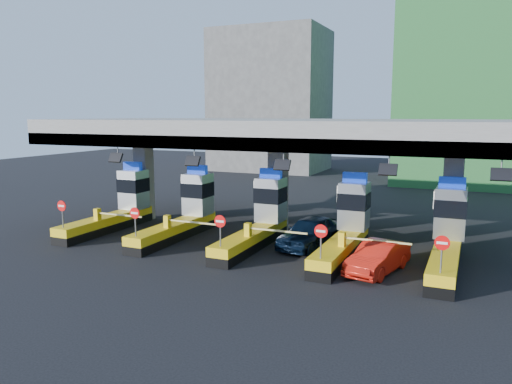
% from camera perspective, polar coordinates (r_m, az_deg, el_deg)
% --- Properties ---
extents(ground, '(120.00, 120.00, 0.00)m').
position_cam_1_polar(ground, '(28.53, 0.30, -5.97)').
color(ground, black).
rests_on(ground, ground).
extents(toll_canopy, '(28.00, 12.09, 7.00)m').
position_cam_1_polar(toll_canopy, '(30.25, 2.50, 6.64)').
color(toll_canopy, slate).
rests_on(toll_canopy, ground).
extents(toll_lane_far_left, '(4.43, 8.00, 4.16)m').
position_cam_1_polar(toll_lane_far_left, '(33.61, -15.34, -1.57)').
color(toll_lane_far_left, black).
rests_on(toll_lane_far_left, ground).
extents(toll_lane_left, '(4.43, 8.00, 4.16)m').
position_cam_1_polar(toll_lane_left, '(30.73, -8.07, -2.30)').
color(toll_lane_left, black).
rests_on(toll_lane_left, ground).
extents(toll_lane_center, '(4.43, 8.00, 4.16)m').
position_cam_1_polar(toll_lane_center, '(28.45, 0.53, -3.12)').
color(toll_lane_center, black).
rests_on(toll_lane_center, ground).
extents(toll_lane_right, '(4.43, 8.00, 4.16)m').
position_cam_1_polar(toll_lane_right, '(26.92, 10.37, -3.97)').
color(toll_lane_right, black).
rests_on(toll_lane_right, ground).
extents(toll_lane_far_right, '(4.43, 8.00, 4.16)m').
position_cam_1_polar(toll_lane_far_right, '(26.26, 21.07, -4.75)').
color(toll_lane_far_right, black).
rests_on(toll_lane_far_right, ground).
extents(bg_building_scaffold, '(18.00, 12.00, 28.00)m').
position_cam_1_polar(bg_building_scaffold, '(57.67, 25.54, 14.71)').
color(bg_building_scaffold, '#1E5926').
rests_on(bg_building_scaffold, ground).
extents(bg_building_concrete, '(14.00, 10.00, 18.00)m').
position_cam_1_polar(bg_building_concrete, '(66.21, 1.66, 10.36)').
color(bg_building_concrete, '#4C4C49').
rests_on(bg_building_concrete, ground).
extents(van, '(2.90, 5.29, 1.71)m').
position_cam_1_polar(van, '(27.89, 6.20, -4.57)').
color(van, black).
rests_on(van, ground).
extents(red_car, '(2.52, 4.62, 1.44)m').
position_cam_1_polar(red_car, '(24.06, 13.75, -7.29)').
color(red_car, red).
rests_on(red_car, ground).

